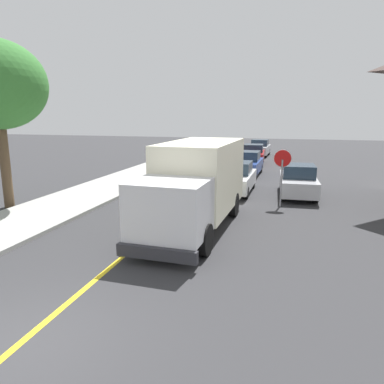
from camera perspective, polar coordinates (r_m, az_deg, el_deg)
ground_plane at (r=8.01m, az=-25.88°, el=-21.02°), size 120.00×120.00×0.00m
centre_line_yellow at (r=16.20m, az=-2.29°, el=-2.93°), size 0.16×56.00×0.01m
box_truck at (r=13.40m, az=0.67°, el=1.60°), size 2.68×7.27×3.20m
parked_car_near at (r=19.98m, az=6.87°, el=2.20°), size 1.88×4.43×1.67m
parked_car_mid at (r=25.78m, az=8.69°, el=4.40°), size 1.93×4.45×1.67m
parked_car_far at (r=31.79m, az=9.63°, el=5.82°), size 2.01×4.48×1.67m
parked_car_furthest at (r=37.96m, az=10.63°, el=6.80°), size 1.99×4.48×1.67m
parked_van_across at (r=19.74m, az=16.36°, el=1.67°), size 1.98×4.47×1.67m
stop_sign at (r=17.07m, az=14.02°, el=3.84°), size 0.80×0.10×2.65m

